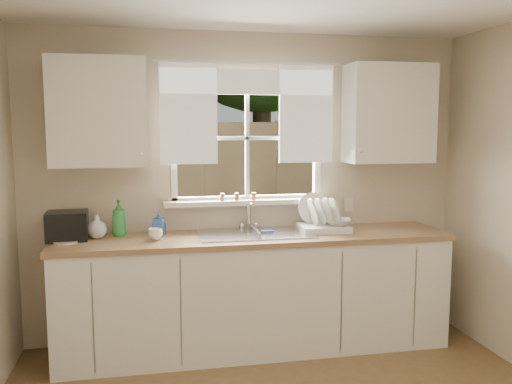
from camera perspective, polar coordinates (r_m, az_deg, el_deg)
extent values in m
cube|color=beige|center=(4.59, -0.87, -7.87)|extent=(3.60, 0.02, 1.15)
cube|color=beige|center=(4.48, -0.92, 14.34)|extent=(3.60, 0.02, 0.35)
cube|color=beige|center=(4.38, -16.59, 5.37)|extent=(1.20, 0.02, 1.00)
cube|color=beige|center=(4.81, 13.38, 5.58)|extent=(1.20, 0.02, 1.00)
cube|color=white|center=(4.50, -0.93, -0.70)|extent=(1.30, 0.06, 0.05)
cube|color=white|center=(4.48, -0.96, 12.09)|extent=(1.30, 0.06, 0.05)
cube|color=white|center=(4.39, -8.71, 5.58)|extent=(0.05, 0.06, 1.05)
cube|color=white|center=(4.61, 6.45, 5.68)|extent=(0.05, 0.06, 1.05)
cube|color=white|center=(4.46, -0.95, 5.68)|extent=(0.03, 0.04, 1.00)
cube|color=white|center=(4.46, -0.95, 5.68)|extent=(1.20, 0.04, 0.03)
cube|color=white|center=(4.44, -0.79, -1.06)|extent=(1.38, 0.14, 0.04)
cylinder|color=white|center=(4.41, -0.77, 13.48)|extent=(1.50, 0.02, 0.02)
cube|color=silver|center=(4.33, -7.11, 8.23)|extent=(0.45, 0.02, 0.80)
cube|color=silver|center=(4.50, 5.29, 8.21)|extent=(0.45, 0.02, 0.80)
cube|color=silver|center=(4.40, -0.79, 11.52)|extent=(1.40, 0.02, 0.20)
cube|color=white|center=(4.33, -0.08, -10.72)|extent=(3.00, 0.62, 0.87)
cube|color=#906C48|center=(4.21, -0.08, -4.82)|extent=(3.04, 0.65, 0.04)
cube|color=white|center=(4.20, -16.21, 8.05)|extent=(0.70, 0.33, 0.80)
cube|color=white|center=(4.63, 13.80, 8.00)|extent=(0.70, 0.33, 0.80)
cube|color=beige|center=(4.71, 9.73, -1.31)|extent=(0.08, 0.01, 0.12)
cylinder|color=brown|center=(4.40, -2.03, -0.49)|extent=(0.04, 0.04, 0.06)
cylinder|color=brown|center=(4.42, -0.24, -0.44)|extent=(0.04, 0.04, 0.06)
cylinder|color=brown|center=(4.38, -3.57, -0.53)|extent=(0.04, 0.04, 0.06)
cube|color=#335421|center=(9.56, -6.38, -3.74)|extent=(20.00, 10.00, 0.02)
cube|color=olive|center=(7.46, -5.11, 0.40)|extent=(8.00, 0.10, 1.80)
cube|color=maroon|center=(10.89, -13.48, 3.36)|extent=(3.00, 3.00, 2.20)
cube|color=black|center=(10.89, -13.67, 9.94)|extent=(3.20, 3.20, 0.30)
cylinder|color=#423021|center=(10.60, 0.61, 6.16)|extent=(0.36, 0.36, 3.20)
sphere|color=#214716|center=(10.83, 0.63, 18.96)|extent=(4.00, 4.00, 4.00)
cube|color=#B7B7BC|center=(4.25, -0.16, -5.53)|extent=(0.84, 0.46, 0.18)
cube|color=#B7B7BC|center=(4.24, -0.16, -4.40)|extent=(0.88, 0.50, 0.01)
cube|color=#B7B7BC|center=(4.24, -0.16, -4.74)|extent=(0.02, 0.41, 0.14)
cylinder|color=silver|center=(4.46, -0.79, -2.46)|extent=(0.03, 0.03, 0.22)
cylinder|color=silver|center=(4.36, -0.60, -1.20)|extent=(0.02, 0.18, 0.02)
sphere|color=silver|center=(4.46, -1.55, -3.50)|extent=(0.05, 0.05, 0.05)
sphere|color=silver|center=(4.48, -0.03, -3.44)|extent=(0.05, 0.05, 0.05)
cube|color=white|center=(4.39, 7.13, -3.78)|extent=(0.39, 0.30, 0.05)
cylinder|color=white|center=(4.46, 6.06, -1.69)|extent=(0.26, 0.08, 0.25)
cylinder|color=white|center=(4.34, 6.02, -2.07)|extent=(0.07, 0.22, 0.22)
cylinder|color=white|center=(4.36, 6.78, -2.04)|extent=(0.07, 0.22, 0.22)
cylinder|color=white|center=(4.38, 7.53, -2.02)|extent=(0.07, 0.22, 0.22)
cylinder|color=white|center=(4.39, 8.27, -1.99)|extent=(0.07, 0.22, 0.22)
imported|color=beige|center=(4.38, 8.61, -3.14)|extent=(0.27, 0.27, 0.05)
imported|color=#2E8E43|center=(4.28, -14.24, -2.67)|extent=(0.13, 0.13, 0.28)
imported|color=#2D5DAC|center=(4.28, -10.18, -3.19)|extent=(0.11, 0.11, 0.19)
imported|color=beige|center=(4.25, -16.44, -3.43)|extent=(0.17, 0.17, 0.19)
cylinder|color=silver|center=(4.17, -19.37, -4.98)|extent=(0.17, 0.17, 0.01)
imported|color=white|center=(4.09, -10.56, -4.40)|extent=(0.11, 0.11, 0.09)
cube|color=black|center=(4.25, -19.25, -3.38)|extent=(0.30, 0.26, 0.21)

